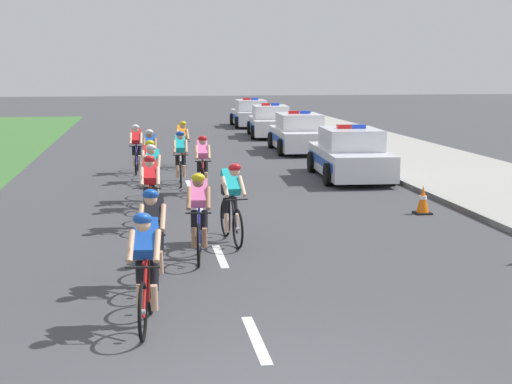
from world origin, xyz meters
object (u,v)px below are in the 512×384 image
Objects in this scene: traffic_cone_near at (423,200)px; cyclist_tenth at (150,154)px; cyclist_ninth at (180,157)px; cyclist_eighth at (203,163)px; cyclist_sixth at (153,175)px; cyclist_lead at (146,267)px; cyclist_fourth at (231,201)px; police_car_second at (299,134)px; cyclist_seventh at (150,169)px; police_car_nearest at (350,155)px; cyclist_second at (153,235)px; police_car_third at (270,122)px; cyclist_fifth at (150,190)px; cyclist_twelfth at (136,148)px; police_car_furthest at (250,114)px; cyclist_eleventh at (182,143)px; cyclist_third at (199,214)px.

cyclist_tenth is at bearing 136.23° from traffic_cone_near.
cyclist_eighth is at bearing -71.51° from cyclist_ninth.
cyclist_lead is at bearing -91.64° from cyclist_sixth.
cyclist_fourth is 0.38× the size of police_car_second.
police_car_nearest reaches higher than cyclist_seventh.
cyclist_fourth is at bearing -85.53° from cyclist_ninth.
police_car_second is at bearing 90.00° from police_car_nearest.
police_car_third is at bearing 75.88° from cyclist_second.
cyclist_fifth is (0.14, 5.83, 0.00)m from cyclist_lead.
cyclist_twelfth is (-0.16, 13.93, 0.00)m from cyclist_lead.
cyclist_fourth is at bearing -155.65° from traffic_cone_near.
police_car_furthest reaches higher than cyclist_fifth.
police_car_nearest reaches higher than cyclist_lead.
cyclist_fourth and cyclist_twelfth have the same top height.
cyclist_sixth is 2.68× the size of traffic_cone_near.
cyclist_sixth is at bearing 88.36° from cyclist_lead.
cyclist_eighth is at bearing -101.76° from police_car_furthest.
cyclist_ninth is 0.38× the size of police_car_nearest.
cyclist_seventh is 1.00× the size of cyclist_ninth.
police_car_nearest is at bearing -90.00° from police_car_third.
police_car_furthest is at bearing 73.97° from cyclist_eleventh.
cyclist_eleventh is (1.14, 6.15, 0.00)m from cyclist_seventh.
cyclist_lead is 2.68× the size of traffic_cone_near.
cyclist_ninth is at bearing -174.74° from police_car_nearest.
cyclist_ninth is 1.00× the size of cyclist_eleventh.
cyclist_fifth is 0.38× the size of police_car_nearest.
cyclist_tenth and cyclist_eleventh have the same top height.
cyclist_second is 9.71m from cyclist_ninth.
police_car_furthest is (0.00, 12.64, 0.00)m from police_car_second.
cyclist_fourth is 1.00× the size of cyclist_eleventh.
police_car_nearest is (4.45, 7.51, -0.11)m from cyclist_fourth.
cyclist_second is at bearing -101.24° from police_car_furthest.
cyclist_lead is 11.43m from cyclist_ninth.
cyclist_third is 4.80m from cyclist_sixth.
cyclist_fifth is 2.69× the size of traffic_cone_near.
cyclist_eleventh is 2.69× the size of traffic_cone_near.
cyclist_second and cyclist_fifth have the same top height.
cyclist_third is 0.38× the size of police_car_second.
cyclist_lead and cyclist_sixth have the same top height.
cyclist_sixth is 0.38× the size of police_car_nearest.
cyclist_seventh is at bearing -104.56° from police_car_furthest.
cyclist_twelfth is 6.56m from police_car_nearest.
cyclist_second is 6.24m from cyclist_sixth.
cyclist_fifth is at bearing -108.95° from cyclist_eighth.
cyclist_second is 0.38× the size of police_car_third.
cyclist_fifth is 9.33m from cyclist_eleventh.
cyclist_fourth is at bearing -88.46° from cyclist_eleventh.
police_car_nearest is at bearing 62.92° from cyclist_lead.
cyclist_eighth is 1.00× the size of cyclist_ninth.
police_car_second and police_car_furthest have the same top height.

